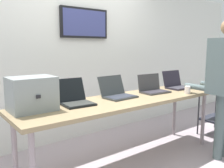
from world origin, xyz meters
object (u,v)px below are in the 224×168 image
equipment_box (32,94)px  workbench (127,103)px  laptop_station_1 (117,93)px  laptop_station_3 (177,84)px  laptop_station_0 (75,98)px  coffee_mug (187,90)px  laptop_station_2 (153,88)px  storage_cart (220,105)px

equipment_box → workbench: bearing=-7.2°
equipment_box → laptop_station_1: 1.02m
laptop_station_1 → laptop_station_3: bearing=-1.2°
laptop_station_0 → coffee_mug: 1.47m
laptop_station_2 → laptop_station_3: 0.52m
workbench → storage_cart: size_ratio=3.64×
laptop_station_1 → laptop_station_2: bearing=-4.4°
workbench → coffee_mug: 0.86m
storage_cart → laptop_station_2: bearing=168.5°
equipment_box → coffee_mug: 1.92m
workbench → laptop_station_0: bearing=168.6°
workbench → laptop_station_0: laptop_station_0 is taller
laptop_station_0 → laptop_station_1: 0.56m
laptop_station_0 → laptop_station_2: 1.14m
workbench → coffee_mug: (0.81, -0.25, 0.11)m
laptop_station_3 → laptop_station_1: bearing=178.8°
equipment_box → coffee_mug: size_ratio=4.15×
laptop_station_1 → laptop_station_3: 1.10m
equipment_box → laptop_station_0: size_ratio=1.09×
workbench → laptop_station_2: bearing=8.8°
laptop_station_2 → workbench: bearing=-171.2°
workbench → storage_cart: (1.79, -0.18, -0.25)m
equipment_box → laptop_station_2: equipment_box is taller
laptop_station_1 → storage_cart: laptop_station_1 is taller
equipment_box → storage_cart: bearing=-6.2°
workbench → equipment_box: (-1.06, 0.13, 0.22)m
equipment_box → laptop_station_3: size_ratio=1.11×
coffee_mug → storage_cart: 1.04m
equipment_box → laptop_station_2: (1.59, -0.05, -0.10)m
laptop_station_1 → storage_cart: bearing=-9.3°
laptop_station_1 → laptop_station_2: 0.58m
workbench → laptop_station_3: 1.06m
laptop_station_0 → storage_cart: bearing=-7.1°
equipment_box → storage_cart: equipment_box is taller
workbench → coffee_mug: size_ratio=26.76×
laptop_station_3 → coffee_mug: size_ratio=3.73×
workbench → laptop_station_3: laptop_station_3 is taller
laptop_station_1 → storage_cart: 1.90m
equipment_box → laptop_station_3: bearing=-0.9°
laptop_station_0 → laptop_station_3: laptop_station_0 is taller
coffee_mug → laptop_station_2: bearing=130.9°
laptop_station_0 → storage_cart: size_ratio=0.52×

